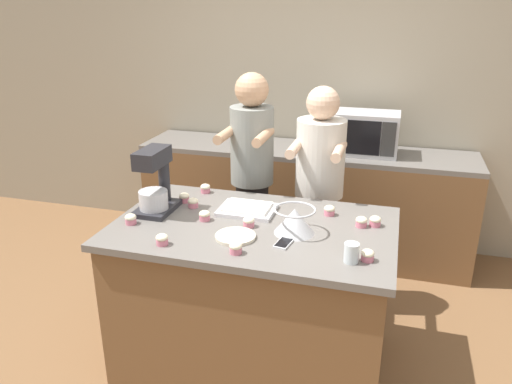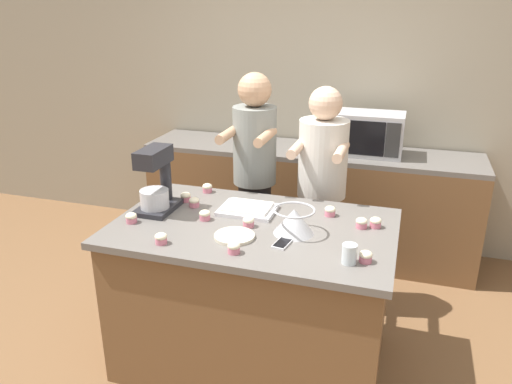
% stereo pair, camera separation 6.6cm
% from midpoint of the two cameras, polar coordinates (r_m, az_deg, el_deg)
% --- Properties ---
extents(ground_plane, '(16.00, 16.00, 0.00)m').
position_cam_midpoint_polar(ground_plane, '(3.30, 0.33, -18.39)').
color(ground_plane, brown).
extents(back_wall, '(10.00, 0.06, 2.70)m').
position_cam_midpoint_polar(back_wall, '(4.48, 7.72, 11.15)').
color(back_wall, gray).
rests_on(back_wall, ground_plane).
extents(island_counter, '(1.58, 0.97, 0.91)m').
position_cam_midpoint_polar(island_counter, '(3.03, 0.35, -11.63)').
color(island_counter, brown).
rests_on(island_counter, ground_plane).
extents(back_counter, '(2.80, 0.60, 0.94)m').
position_cam_midpoint_polar(back_counter, '(4.38, 6.36, -1.01)').
color(back_counter, brown).
rests_on(back_counter, ground_plane).
extents(person_left, '(0.32, 0.49, 1.66)m').
position_cam_midpoint_polar(person_left, '(3.55, 0.36, 1.19)').
color(person_left, '#232328').
rests_on(person_left, ground_plane).
extents(person_right, '(0.35, 0.51, 1.59)m').
position_cam_midpoint_polar(person_right, '(3.47, 7.97, -0.47)').
color(person_right, brown).
rests_on(person_right, ground_plane).
extents(stand_mixer, '(0.20, 0.30, 0.39)m').
position_cam_midpoint_polar(stand_mixer, '(3.00, -10.70, 0.98)').
color(stand_mixer, '#232328').
rests_on(stand_mixer, island_counter).
extents(mixing_bowl, '(0.23, 0.23, 0.14)m').
position_cam_midpoint_polar(mixing_bowl, '(2.69, 5.06, -3.25)').
color(mixing_bowl, '#BCBCC1').
rests_on(mixing_bowl, island_counter).
extents(baking_tray, '(0.33, 0.25, 0.04)m').
position_cam_midpoint_polar(baking_tray, '(2.98, -0.31, -1.95)').
color(baking_tray, silver).
rests_on(baking_tray, island_counter).
extents(microwave_oven, '(0.53, 0.33, 0.34)m').
position_cam_midpoint_polar(microwave_oven, '(4.12, 13.25, 6.51)').
color(microwave_oven, '#B7B7BC').
rests_on(microwave_oven, back_counter).
extents(cell_phone, '(0.09, 0.15, 0.01)m').
position_cam_midpoint_polar(cell_phone, '(2.60, 3.82, -5.82)').
color(cell_phone, silver).
rests_on(cell_phone, island_counter).
extents(drinking_glass, '(0.07, 0.07, 0.10)m').
position_cam_midpoint_polar(drinking_glass, '(2.44, 11.38, -6.96)').
color(drinking_glass, silver).
rests_on(drinking_glass, island_counter).
extents(small_plate, '(0.22, 0.22, 0.02)m').
position_cam_midpoint_polar(small_plate, '(2.66, -1.77, -5.07)').
color(small_plate, beige).
rests_on(small_plate, island_counter).
extents(cupcake_0, '(0.06, 0.06, 0.06)m').
position_cam_midpoint_polar(cupcake_0, '(2.49, -1.79, -6.37)').
color(cupcake_0, '#D17084').
rests_on(cupcake_0, island_counter).
extents(cupcake_1, '(0.06, 0.06, 0.06)m').
position_cam_midpoint_polar(cupcake_1, '(2.87, -5.22, -2.63)').
color(cupcake_1, '#D17084').
rests_on(cupcake_1, island_counter).
extents(cupcake_2, '(0.06, 0.06, 0.06)m').
position_cam_midpoint_polar(cupcake_2, '(2.95, 9.10, -2.16)').
color(cupcake_2, '#D17084').
rests_on(cupcake_2, island_counter).
extents(cupcake_3, '(0.06, 0.06, 0.06)m').
position_cam_midpoint_polar(cupcake_3, '(3.16, -7.45, -0.56)').
color(cupcake_3, '#D17084').
rests_on(cupcake_3, island_counter).
extents(cupcake_4, '(0.06, 0.06, 0.06)m').
position_cam_midpoint_polar(cupcake_4, '(2.63, -10.09, -5.24)').
color(cupcake_4, '#D17084').
rests_on(cupcake_4, island_counter).
extents(cupcake_5, '(0.06, 0.06, 0.06)m').
position_cam_midpoint_polar(cupcake_5, '(2.83, 12.63, -3.46)').
color(cupcake_5, '#D17084').
rests_on(cupcake_5, island_counter).
extents(cupcake_6, '(0.06, 0.06, 0.06)m').
position_cam_midpoint_polar(cupcake_6, '(2.78, -0.18, -3.41)').
color(cupcake_6, '#D17084').
rests_on(cupcake_6, island_counter).
extents(cupcake_7, '(0.06, 0.06, 0.06)m').
position_cam_midpoint_polar(cupcake_7, '(2.47, 13.18, -7.19)').
color(cupcake_7, '#D17084').
rests_on(cupcake_7, island_counter).
extents(cupcake_8, '(0.06, 0.06, 0.06)m').
position_cam_midpoint_polar(cupcake_8, '(3.29, -5.02, 0.47)').
color(cupcake_8, '#D17084').
rests_on(cupcake_8, island_counter).
extents(cupcake_9, '(0.06, 0.06, 0.06)m').
position_cam_midpoint_polar(cupcake_9, '(3.07, -6.47, -1.15)').
color(cupcake_9, '#D17084').
rests_on(cupcake_9, island_counter).
extents(cupcake_10, '(0.06, 0.06, 0.06)m').
position_cam_midpoint_polar(cupcake_10, '(2.91, -13.43, -2.88)').
color(cupcake_10, '#D17084').
rests_on(cupcake_10, island_counter).
extents(cupcake_11, '(0.06, 0.06, 0.06)m').
position_cam_midpoint_polar(cupcake_11, '(2.86, 14.15, -3.38)').
color(cupcake_11, '#D17084').
rests_on(cupcake_11, island_counter).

